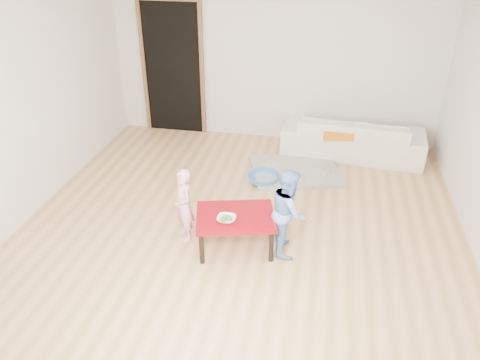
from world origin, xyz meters
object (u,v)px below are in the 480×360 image
(sofa, at_px, (353,136))
(child_blue, at_px, (289,211))
(red_table, at_px, (235,231))
(bowl, at_px, (226,219))
(child_pink, at_px, (184,205))
(basin, at_px, (263,179))

(sofa, xyz_separation_m, child_blue, (-0.70, -2.49, 0.18))
(red_table, relative_size, bowl, 4.20)
(child_pink, xyz_separation_m, basin, (0.66, 1.38, -0.35))
(sofa, bearing_deg, red_table, 68.66)
(red_table, height_order, child_blue, child_blue)
(sofa, bearing_deg, basin, 48.64)
(red_table, height_order, child_pink, child_pink)
(bowl, bearing_deg, sofa, 63.97)
(child_pink, height_order, basin, child_pink)
(sofa, distance_m, basin, 1.63)
(basin, bearing_deg, bowl, -95.57)
(child_pink, distance_m, child_blue, 1.12)
(red_table, distance_m, child_pink, 0.62)
(child_pink, relative_size, basin, 1.98)
(sofa, relative_size, red_table, 2.52)
(bowl, distance_m, child_blue, 0.64)
(red_table, bearing_deg, child_blue, 7.58)
(sofa, height_order, red_table, sofa)
(basin, bearing_deg, child_blue, -71.41)
(sofa, relative_size, child_blue, 2.14)
(sofa, height_order, child_pink, child_pink)
(red_table, xyz_separation_m, basin, (0.08, 1.44, -0.14))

